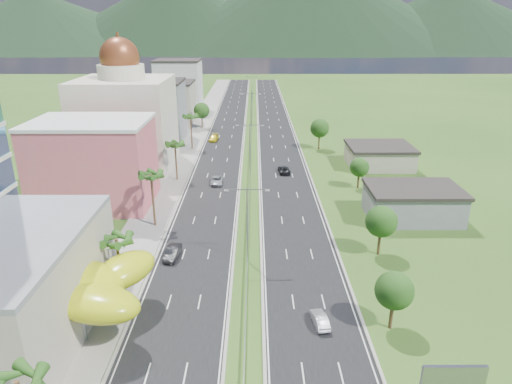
{
  "coord_description": "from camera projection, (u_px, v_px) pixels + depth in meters",
  "views": [
    {
      "loc": [
        1.03,
        -46.9,
        31.91
      ],
      "look_at": [
        1.24,
        19.14,
        7.0
      ],
      "focal_mm": 32.0,
      "sensor_mm": 36.0,
      "label": 1
    }
  ],
  "objects": [
    {
      "name": "car_dark_far_right",
      "position": [
        284.0,
        170.0,
        101.53
      ],
      "size": [
        2.7,
        5.22,
        1.41
      ],
      "primitive_type": "imported",
      "rotation": [
        0.0,
        0.0,
        3.21
      ],
      "color": "black",
      "rests_on": "road_right"
    },
    {
      "name": "domed_building",
      "position": [
        126.0,
        118.0,
        102.52
      ],
      "size": [
        20.0,
        20.0,
        28.7
      ],
      "color": "beige",
      "rests_on": "ground"
    },
    {
      "name": "road_right",
      "position": [
        276.0,
        132.0,
        139.37
      ],
      "size": [
        11.0,
        260.0,
        0.04
      ],
      "primitive_type": "cube",
      "color": "black",
      "rests_on": "ground"
    },
    {
      "name": "palm_tree_c",
      "position": [
        151.0,
        177.0,
        72.68
      ],
      "size": [
        3.6,
        3.6,
        9.6
      ],
      "color": "#47301C",
      "rests_on": "ground"
    },
    {
      "name": "shed_far",
      "position": [
        379.0,
        157.0,
        105.91
      ],
      "size": [
        14.0,
        12.0,
        4.4
      ],
      "primitive_type": "cube",
      "color": "#B9AD99",
      "rests_on": "ground"
    },
    {
      "name": "mountain_ridge",
      "position": [
        311.0,
        53.0,
        476.35
      ],
      "size": [
        860.0,
        140.0,
        90.0
      ],
      "primitive_type": null,
      "color": "black",
      "rests_on": "ground"
    },
    {
      "name": "streetlight_median_d",
      "position": [
        251.0,
        107.0,
        141.65
      ],
      "size": [
        6.04,
        0.25,
        11.0
      ],
      "color": "gray",
      "rests_on": "ground"
    },
    {
      "name": "leafy_tree_ra",
      "position": [
        394.0,
        291.0,
        48.83
      ],
      "size": [
        4.2,
        4.2,
        6.9
      ],
      "color": "#47301C",
      "rests_on": "ground"
    },
    {
      "name": "palm_tree_b",
      "position": [
        117.0,
        242.0,
        54.48
      ],
      "size": [
        3.6,
        3.6,
        8.1
      ],
      "color": "#47301C",
      "rests_on": "ground"
    },
    {
      "name": "midrise_beige",
      "position": [
        169.0,
        104.0,
        148.21
      ],
      "size": [
        16.0,
        15.0,
        13.0
      ],
      "primitive_type": "cube",
      "color": "#B9AD99",
      "rests_on": "ground"
    },
    {
      "name": "car_dark_left",
      "position": [
        172.0,
        252.0,
        65.11
      ],
      "size": [
        2.09,
        4.98,
        1.6
      ],
      "primitive_type": "imported",
      "rotation": [
        0.0,
        0.0,
        -0.08
      ],
      "color": "black",
      "rests_on": "road_left"
    },
    {
      "name": "pink_shophouse",
      "position": [
        94.0,
        165.0,
        82.36
      ],
      "size": [
        20.0,
        15.0,
        15.0
      ],
      "primitive_type": "cube",
      "color": "#DA5967",
      "rests_on": "ground"
    },
    {
      "name": "ground",
      "position": [
        246.0,
        302.0,
        55.14
      ],
      "size": [
        500.0,
        500.0,
        0.0
      ],
      "primitive_type": "plane",
      "color": "#2D5119",
      "rests_on": "ground"
    },
    {
      "name": "streetlight_median_c",
      "position": [
        250.0,
        143.0,
        99.54
      ],
      "size": [
        6.04,
        0.25,
        11.0
      ],
      "color": "gray",
      "rests_on": "ground"
    },
    {
      "name": "midrise_grey",
      "position": [
        154.0,
        112.0,
        127.09
      ],
      "size": [
        16.0,
        15.0,
        16.0
      ],
      "primitive_type": "cube",
      "color": "gray",
      "rests_on": "ground"
    },
    {
      "name": "midrise_white",
      "position": [
        179.0,
        86.0,
        168.85
      ],
      "size": [
        16.0,
        15.0,
        18.0
      ],
      "primitive_type": "cube",
      "color": "silver",
      "rests_on": "ground"
    },
    {
      "name": "leafy_tree_rd",
      "position": [
        320.0,
        128.0,
        118.72
      ],
      "size": [
        4.9,
        4.9,
        8.05
      ],
      "color": "#47301C",
      "rests_on": "ground"
    },
    {
      "name": "sidewalk_left",
      "position": [
        196.0,
        132.0,
        139.28
      ],
      "size": [
        7.0,
        260.0,
        0.12
      ],
      "primitive_type": "cube",
      "color": "gray",
      "rests_on": "ground"
    },
    {
      "name": "car_yellow_far_left",
      "position": [
        214.0,
        138.0,
        128.72
      ],
      "size": [
        2.73,
        5.6,
        1.57
      ],
      "primitive_type": "imported",
      "rotation": [
        0.0,
        0.0,
        -0.1
      ],
      "color": "gold",
      "rests_on": "road_left"
    },
    {
      "name": "palm_tree_d",
      "position": [
        175.0,
        146.0,
        94.54
      ],
      "size": [
        3.6,
        3.6,
        8.6
      ],
      "color": "#47301C",
      "rests_on": "ground"
    },
    {
      "name": "palm_tree_e",
      "position": [
        191.0,
        118.0,
        117.66
      ],
      "size": [
        3.6,
        3.6,
        9.4
      ],
      "color": "#47301C",
      "rests_on": "ground"
    },
    {
      "name": "leafy_tree_lfar",
      "position": [
        202.0,
        111.0,
        142.02
      ],
      "size": [
        4.9,
        4.9,
        8.05
      ],
      "color": "#47301C",
      "rests_on": "ground"
    },
    {
      "name": "lime_canopy",
      "position": [
        62.0,
        284.0,
        49.58
      ],
      "size": [
        18.0,
        15.0,
        7.4
      ],
      "color": "#B3C112",
      "rests_on": "ground"
    },
    {
      "name": "shed_near",
      "position": [
        413.0,
        204.0,
        77.73
      ],
      "size": [
        15.0,
        10.0,
        5.0
      ],
      "primitive_type": "cube",
      "color": "gray",
      "rests_on": "ground"
    },
    {
      "name": "car_silver_mid_left",
      "position": [
        217.0,
        181.0,
        94.63
      ],
      "size": [
        2.53,
        5.16,
        1.41
      ],
      "primitive_type": "imported",
      "rotation": [
        0.0,
        0.0,
        0.04
      ],
      "color": "#979A9E",
      "rests_on": "road_left"
    },
    {
      "name": "median_guardrail",
      "position": [
        251.0,
        145.0,
        122.28
      ],
      "size": [
        0.1,
        216.06,
        0.76
      ],
      "color": "gray",
      "rests_on": "ground"
    },
    {
      "name": "billboard",
      "position": [
        452.0,
        384.0,
        36.79
      ],
      "size": [
        5.2,
        0.35,
        6.2
      ],
      "color": "gray",
      "rests_on": "ground"
    },
    {
      "name": "streetlight_median_e",
      "position": [
        252.0,
        87.0,
        183.75
      ],
      "size": [
        6.04,
        0.25,
        11.0
      ],
      "color": "gray",
      "rests_on": "ground"
    },
    {
      "name": "leafy_tree_rb",
      "position": [
        381.0,
        222.0,
        64.6
      ],
      "size": [
        4.55,
        4.55,
        7.47
      ],
      "color": "#47301C",
      "rests_on": "ground"
    },
    {
      "name": "car_silver_right",
      "position": [
        320.0,
        319.0,
        50.77
      ],
      "size": [
        1.96,
        4.19,
        1.33
      ],
      "primitive_type": "imported",
      "rotation": [
        0.0,
        0.0,
        3.28
      ],
      "color": "#B9BAC1",
      "rests_on": "road_right"
    },
    {
      "name": "streetlight_median_b",
      "position": [
        247.0,
        217.0,
        62.12
      ],
      "size": [
        6.04,
        0.25,
        11.0
      ],
      "color": "gray",
      "rests_on": "ground"
    },
    {
      "name": "road_left",
      "position": [
        227.0,
        132.0,
        139.32
      ],
      "size": [
        11.0,
        260.0,
        0.04
      ],
      "primitive_type": "cube",
      "color": "black",
      "rests_on": "ground"
    },
    {
      "name": "leafy_tree_rc",
      "position": [
        359.0,
        167.0,
        91.09
      ],
      "size": [
        3.85,
        3.85,
        6.33
      ],
      "color": "#47301C",
      "rests_on": "ground"
    }
  ]
}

